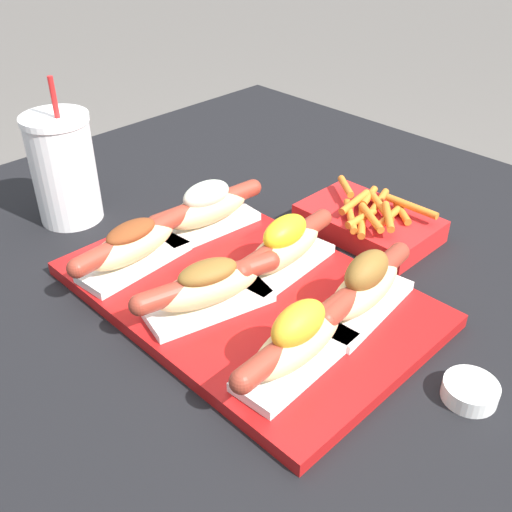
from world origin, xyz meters
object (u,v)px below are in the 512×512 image
serving_tray (245,293)px  drink_cup (64,169)px  hot_dog_3 (207,208)px  hot_dog_4 (284,247)px  hot_dog_2 (298,341)px  sauce_bowl (470,390)px  hot_dog_1 (208,287)px  hot_dog_5 (365,287)px  hot_dog_0 (133,245)px  fries_basket (369,221)px

serving_tray → drink_cup: drink_cup is taller
hot_dog_3 → hot_dog_4: 0.15m
hot_dog_2 → sauce_bowl: bearing=35.6°
hot_dog_1 → hot_dog_5: (0.14, 0.13, 0.00)m
hot_dog_2 → hot_dog_3: bearing=157.1°
serving_tray → hot_dog_5: bearing=27.2°
hot_dog_1 → hot_dog_5: 0.19m
hot_dog_0 → drink_cup: drink_cup is taller
hot_dog_4 → sauce_bowl: hot_dog_4 is taller
hot_dog_1 → sauce_bowl: size_ratio=3.30×
sauce_bowl → drink_cup: (-0.64, -0.10, 0.07)m
hot_dog_3 → hot_dog_0: bearing=-88.7°
fries_basket → hot_dog_5: bearing=-56.0°
hot_dog_3 → hot_dog_5: hot_dog_5 is taller
hot_dog_1 → drink_cup: (-0.35, 0.01, 0.03)m
serving_tray → sauce_bowl: bearing=9.5°
hot_dog_5 → drink_cup: drink_cup is taller
hot_dog_0 → hot_dog_1: bearing=3.8°
hot_dog_4 → sauce_bowl: 0.29m
hot_dog_4 → drink_cup: size_ratio=0.87×
serving_tray → drink_cup: size_ratio=2.02×
drink_cup → hot_dog_5: bearing=13.7°
hot_dog_2 → fries_basket: size_ratio=1.00×
serving_tray → hot_dog_4: (0.01, 0.07, 0.04)m
hot_dog_1 → hot_dog_3: 0.19m
serving_tray → hot_dog_5: size_ratio=2.33×
serving_tray → hot_dog_1: hot_dog_1 is taller
hot_dog_5 → fries_basket: (-0.12, 0.18, -0.03)m
hot_dog_4 → fries_basket: size_ratio=1.00×
hot_dog_0 → hot_dog_1: 0.14m
hot_dog_0 → hot_dog_4: 0.20m
drink_cup → fries_basket: (0.36, 0.30, -0.07)m
hot_dog_2 → hot_dog_5: 0.13m
serving_tray → sauce_bowl: sauce_bowl is taller
serving_tray → hot_dog_3: (-0.15, 0.06, 0.04)m
hot_dog_5 → sauce_bowl: bearing=-7.3°
hot_dog_3 → hot_dog_5: (0.28, 0.01, 0.00)m
hot_dog_1 → drink_cup: drink_cup is taller
hot_dog_0 → hot_dog_3: hot_dog_3 is taller
fries_basket → hot_dog_3: bearing=-130.7°
drink_cup → hot_dog_0: bearing=-6.2°
hot_dog_1 → hot_dog_4: (0.01, 0.13, 0.00)m
hot_dog_1 → hot_dog_4: size_ratio=0.98×
hot_dog_4 → fries_basket: hot_dog_4 is taller
hot_dog_0 → hot_dog_5: hot_dog_5 is taller
hot_dog_0 → fries_basket: bearing=63.9°
hot_dog_3 → fries_basket: bearing=49.3°
hot_dog_2 → fries_basket: 0.34m
hot_dog_5 → sauce_bowl: hot_dog_5 is taller
serving_tray → hot_dog_3: size_ratio=2.33×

